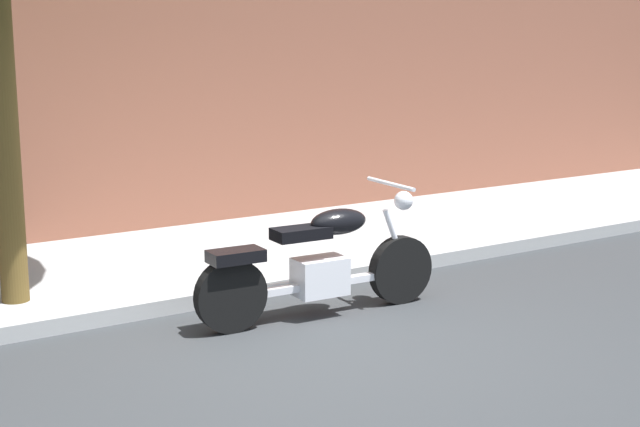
# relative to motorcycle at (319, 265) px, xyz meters

# --- Properties ---
(ground_plane) EXTENTS (60.00, 60.00, 0.00)m
(ground_plane) POSITION_rel_motorcycle_xyz_m (-0.47, -0.69, -0.45)
(ground_plane) COLOR #303335
(sidewalk) EXTENTS (19.97, 2.75, 0.14)m
(sidewalk) POSITION_rel_motorcycle_xyz_m (-0.47, 2.09, -0.38)
(sidewalk) COLOR #A0A0A0
(sidewalk) RESTS_ON ground
(motorcycle) EXTENTS (2.26, 0.70, 1.10)m
(motorcycle) POSITION_rel_motorcycle_xyz_m (0.00, 0.00, 0.00)
(motorcycle) COLOR black
(motorcycle) RESTS_ON ground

